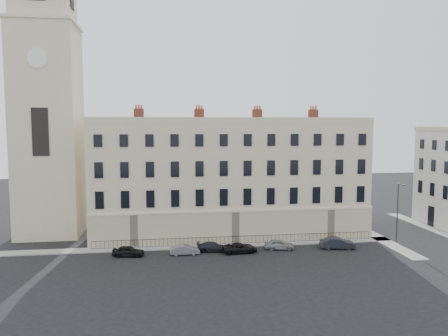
{
  "coord_description": "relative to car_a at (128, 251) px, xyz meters",
  "views": [
    {
      "loc": [
        -14.96,
        -47.11,
        14.82
      ],
      "look_at": [
        -6.89,
        10.0,
        9.15
      ],
      "focal_mm": 35.0,
      "sensor_mm": 36.0,
      "label": 1
    }
  ],
  "objects": [
    {
      "name": "ground",
      "position": [
        18.95,
        -2.17,
        -0.61
      ],
      "size": [
        160.0,
        160.0,
        0.0
      ],
      "primitive_type": "plane",
      "color": "black",
      "rests_on": "ground"
    },
    {
      "name": "terrace",
      "position": [
        12.99,
        9.8,
        6.89
      ],
      "size": [
        36.22,
        12.22,
        17.0
      ],
      "color": "beige",
      "rests_on": "ground"
    },
    {
      "name": "church_tower",
      "position": [
        -11.05,
        11.83,
        18.05
      ],
      "size": [
        8.0,
        8.13,
        44.0
      ],
      "color": "beige",
      "rests_on": "ground"
    },
    {
      "name": "pavement_terrace",
      "position": [
        8.95,
        2.83,
        -0.55
      ],
      "size": [
        48.0,
        2.0,
        0.12
      ],
      "primitive_type": "cube",
      "color": "gray",
      "rests_on": "ground"
    },
    {
      "name": "pavement_east_return",
      "position": [
        31.95,
        5.83,
        -0.55
      ],
      "size": [
        2.0,
        24.0,
        0.12
      ],
      "primitive_type": "cube",
      "color": "gray",
      "rests_on": "ground"
    },
    {
      "name": "pavement_adjacent",
      "position": [
        41.95,
        7.83,
        -0.55
      ],
      "size": [
        2.0,
        20.0,
        0.12
      ],
      "primitive_type": "cube",
      "color": "gray",
      "rests_on": "ground"
    },
    {
      "name": "railings",
      "position": [
        12.95,
        3.23,
        -0.06
      ],
      "size": [
        35.0,
        0.04,
        0.96
      ],
      "color": "black",
      "rests_on": "ground"
    },
    {
      "name": "car_a",
      "position": [
        0.0,
        0.0,
        0.0
      ],
      "size": [
        3.71,
        1.86,
        1.21
      ],
      "primitive_type": "imported",
      "rotation": [
        0.0,
        0.0,
        1.45
      ],
      "color": "black",
      "rests_on": "ground"
    },
    {
      "name": "car_b",
      "position": [
        6.37,
        -0.16,
        -0.05
      ],
      "size": [
        3.41,
        1.24,
        1.12
      ],
      "primitive_type": "imported",
      "rotation": [
        0.0,
        0.0,
        1.59
      ],
      "color": "slate",
      "rests_on": "ground"
    },
    {
      "name": "car_c",
      "position": [
        9.74,
        0.6,
        -0.05
      ],
      "size": [
        3.99,
        2.07,
        1.1
      ],
      "primitive_type": "imported",
      "rotation": [
        0.0,
        0.0,
        1.43
      ],
      "color": "black",
      "rests_on": "ground"
    },
    {
      "name": "car_d",
      "position": [
        12.79,
        -0.32,
        -0.04
      ],
      "size": [
        4.21,
        2.17,
        1.13
      ],
      "primitive_type": "imported",
      "rotation": [
        0.0,
        0.0,
        1.64
      ],
      "color": "black",
      "rests_on": "ground"
    },
    {
      "name": "car_e",
      "position": [
        17.68,
        0.33,
        -0.0
      ],
      "size": [
        3.73,
        1.98,
        1.21
      ],
      "primitive_type": "imported",
      "rotation": [
        0.0,
        0.0,
        1.41
      ],
      "color": "gray",
      "rests_on": "ground"
    },
    {
      "name": "car_f",
      "position": [
        24.71,
        -0.37,
        0.08
      ],
      "size": [
        4.32,
        2.06,
        1.37
      ],
      "primitive_type": "imported",
      "rotation": [
        0.0,
        0.0,
        1.42
      ],
      "color": "#21232C",
      "rests_on": "ground"
    },
    {
      "name": "streetlamp",
      "position": [
        33.06,
        0.89,
        3.67
      ],
      "size": [
        0.31,
        1.67,
        7.71
      ],
      "rotation": [
        0.0,
        0.0,
        0.09
      ],
      "color": "#343439",
      "rests_on": "ground"
    }
  ]
}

